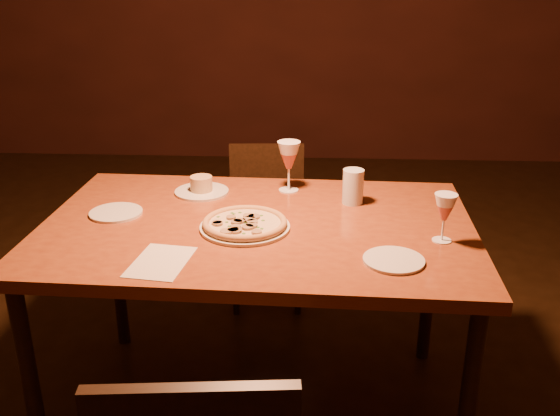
{
  "coord_description": "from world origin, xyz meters",
  "views": [
    {
      "loc": [
        0.42,
        -1.85,
        1.64
      ],
      "look_at": [
        0.31,
        0.18,
        0.83
      ],
      "focal_mm": 40.0,
      "sensor_mm": 36.0,
      "label": 1
    }
  ],
  "objects": [
    {
      "name": "water_tumbler",
      "position": [
        0.57,
        0.34,
        0.86
      ],
      "size": [
        0.08,
        0.08,
        0.13
      ],
      "primitive_type": "cylinder",
      "color": "silver",
      "rests_on": "dining_table"
    },
    {
      "name": "wine_glass_far",
      "position": [
        0.33,
        0.46,
        0.9
      ],
      "size": [
        0.09,
        0.09,
        0.2
      ],
      "primitive_type": null,
      "color": "#B6544C",
      "rests_on": "dining_table"
    },
    {
      "name": "wine_glass_right",
      "position": [
        0.85,
        0.02,
        0.88
      ],
      "size": [
        0.07,
        0.07,
        0.16
      ],
      "primitive_type": null,
      "color": "#B6544C",
      "rests_on": "dining_table"
    },
    {
      "name": "ramekin_saucer",
      "position": [
        -0.01,
        0.42,
        0.82
      ],
      "size": [
        0.21,
        0.21,
        0.07
      ],
      "color": "silver",
      "rests_on": "dining_table"
    },
    {
      "name": "side_plate_left",
      "position": [
        -0.28,
        0.19,
        0.8
      ],
      "size": [
        0.19,
        0.19,
        0.01
      ],
      "primitive_type": "cylinder",
      "color": "silver",
      "rests_on": "dining_table"
    },
    {
      "name": "menu_card",
      "position": [
        -0.03,
        -0.18,
        0.8
      ],
      "size": [
        0.19,
        0.25,
        0.0
      ],
      "primitive_type": "cube",
      "rotation": [
        0.0,
        0.0,
        -0.14
      ],
      "color": "beige",
      "rests_on": "dining_table"
    },
    {
      "name": "chair_far",
      "position": [
        0.2,
        1.06,
        0.44
      ],
      "size": [
        0.4,
        0.4,
        0.78
      ],
      "rotation": [
        0.0,
        0.0,
        0.06
      ],
      "color": "black",
      "rests_on": "floor"
    },
    {
      "name": "side_plate_near",
      "position": [
        0.67,
        -0.14,
        0.8
      ],
      "size": [
        0.19,
        0.19,
        0.01
      ],
      "primitive_type": "cylinder",
      "color": "silver",
      "rests_on": "dining_table"
    },
    {
      "name": "dining_table",
      "position": [
        0.23,
        0.13,
        0.73
      ],
      "size": [
        1.52,
        1.0,
        0.8
      ],
      "rotation": [
        0.0,
        0.0,
        -0.03
      ],
      "color": "brown",
      "rests_on": "floor"
    },
    {
      "name": "pizza_plate",
      "position": [
        0.2,
        0.08,
        0.81
      ],
      "size": [
        0.31,
        0.31,
        0.03
      ],
      "color": "silver",
      "rests_on": "dining_table"
    }
  ]
}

